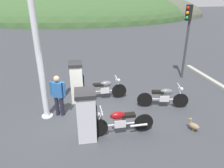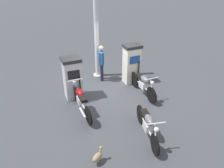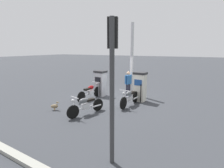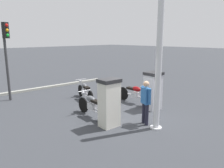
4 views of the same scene
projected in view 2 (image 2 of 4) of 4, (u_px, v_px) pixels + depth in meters
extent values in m
plane|color=#383A3F|center=(108.00, 92.00, 9.14)|extent=(120.00, 120.00, 0.00)
cube|color=silver|center=(73.00, 79.00, 8.48)|extent=(0.60, 0.67, 1.48)
cube|color=black|center=(74.00, 75.00, 8.09)|extent=(0.07, 0.43, 0.32)
cube|color=#262628|center=(71.00, 59.00, 8.10)|extent=(0.66, 0.73, 0.12)
cylinder|color=black|center=(80.00, 88.00, 8.39)|extent=(0.05, 0.05, 0.96)
cube|color=silver|center=(132.00, 65.00, 9.54)|extent=(0.54, 0.68, 1.54)
cube|color=#1E478C|center=(135.00, 60.00, 9.17)|extent=(0.07, 0.44, 0.32)
cube|color=#262628|center=(132.00, 46.00, 9.14)|extent=(0.60, 0.75, 0.12)
cylinder|color=black|center=(139.00, 72.00, 9.48)|extent=(0.05, 0.05, 1.00)
cylinder|color=black|center=(75.00, 94.00, 8.41)|extent=(0.64, 0.10, 0.64)
cylinder|color=black|center=(88.00, 116.00, 7.22)|extent=(0.64, 0.10, 0.64)
cube|color=silver|center=(81.00, 101.00, 7.81)|extent=(0.37, 0.23, 0.24)
cylinder|color=silver|center=(81.00, 103.00, 7.79)|extent=(1.11, 0.13, 0.05)
ellipsoid|color=maroon|center=(80.00, 93.00, 7.73)|extent=(0.50, 0.26, 0.24)
cube|color=black|center=(83.00, 98.00, 7.47)|extent=(0.45, 0.23, 0.10)
cylinder|color=silver|center=(75.00, 87.00, 8.23)|extent=(0.26, 0.06, 0.57)
cylinder|color=silver|center=(75.00, 80.00, 8.01)|extent=(0.08, 0.56, 0.04)
sphere|color=silver|center=(74.00, 82.00, 8.15)|extent=(0.15, 0.15, 0.14)
cylinder|color=silver|center=(83.00, 113.00, 7.33)|extent=(0.55, 0.11, 0.07)
cylinder|color=black|center=(151.00, 95.00, 8.31)|extent=(0.63, 0.11, 0.63)
cylinder|color=black|center=(134.00, 79.00, 9.40)|extent=(0.63, 0.11, 0.63)
cube|color=silver|center=(143.00, 85.00, 8.77)|extent=(0.38, 0.24, 0.24)
cylinder|color=silver|center=(142.00, 86.00, 8.83)|extent=(1.01, 0.15, 0.05)
ellipsoid|color=#595B60|center=(145.00, 79.00, 8.58)|extent=(0.50, 0.27, 0.24)
cube|color=black|center=(140.00, 76.00, 8.87)|extent=(0.46, 0.24, 0.10)
cylinder|color=silver|center=(152.00, 88.00, 8.20)|extent=(0.26, 0.07, 0.57)
cylinder|color=silver|center=(151.00, 79.00, 8.11)|extent=(0.09, 0.56, 0.04)
sphere|color=silver|center=(152.00, 83.00, 8.09)|extent=(0.15, 0.15, 0.14)
cylinder|color=silver|center=(139.00, 81.00, 9.27)|extent=(0.55, 0.12, 0.07)
cylinder|color=black|center=(155.00, 145.00, 6.12)|extent=(0.59, 0.24, 0.60)
cylinder|color=black|center=(140.00, 114.00, 7.32)|extent=(0.59, 0.24, 0.60)
cube|color=silver|center=(148.00, 126.00, 6.63)|extent=(0.40, 0.30, 0.24)
cylinder|color=silver|center=(147.00, 127.00, 6.69)|extent=(1.01, 0.37, 0.05)
ellipsoid|color=#595B60|center=(149.00, 120.00, 6.43)|extent=(0.52, 0.36, 0.24)
cube|color=black|center=(145.00, 114.00, 6.74)|extent=(0.48, 0.33, 0.10)
cylinder|color=silver|center=(155.00, 135.00, 6.01)|extent=(0.26, 0.12, 0.57)
cylinder|color=silver|center=(156.00, 124.00, 5.92)|extent=(0.21, 0.54, 0.04)
sphere|color=silver|center=(156.00, 130.00, 5.89)|extent=(0.18, 0.18, 0.14)
cylinder|color=silver|center=(146.00, 117.00, 7.16)|extent=(0.54, 0.24, 0.07)
cylinder|color=#1E1E2D|center=(102.00, 71.00, 9.99)|extent=(0.17, 0.17, 0.75)
cylinder|color=#1E1E2D|center=(102.00, 73.00, 9.81)|extent=(0.17, 0.17, 0.75)
cube|color=#265999|center=(101.00, 58.00, 9.58)|extent=(0.41, 0.33, 0.56)
cylinder|color=#265999|center=(101.00, 55.00, 9.78)|extent=(0.12, 0.12, 0.53)
cylinder|color=#265999|center=(102.00, 59.00, 9.36)|extent=(0.12, 0.12, 0.53)
sphere|color=tan|center=(101.00, 48.00, 9.38)|extent=(0.27, 0.27, 0.21)
ellipsoid|color=#847051|center=(98.00, 157.00, 5.87)|extent=(0.32, 0.39, 0.20)
cylinder|color=#847051|center=(100.00, 152.00, 5.93)|extent=(0.07, 0.07, 0.14)
sphere|color=#847051|center=(101.00, 148.00, 5.88)|extent=(0.12, 0.12, 0.09)
cone|color=orange|center=(102.00, 147.00, 5.93)|extent=(0.06, 0.07, 0.04)
cone|color=#847051|center=(94.00, 160.00, 5.74)|extent=(0.09, 0.09, 0.07)
cylinder|color=orange|center=(97.00, 161.00, 5.96)|extent=(0.02, 0.02, 0.10)
cylinder|color=orange|center=(99.00, 162.00, 5.92)|extent=(0.02, 0.02, 0.10)
cylinder|color=silver|center=(96.00, 26.00, 9.36)|extent=(0.20, 0.20, 4.54)
cylinder|color=silver|center=(98.00, 75.00, 10.44)|extent=(0.40, 0.40, 0.04)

